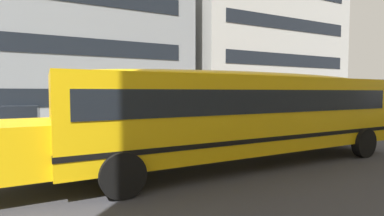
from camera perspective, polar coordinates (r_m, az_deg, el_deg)
The scene contains 9 objects.
ground_plane at distance 12.72m, azimuth 15.24°, elevation -7.19°, with size 400.00×400.00×0.00m, color #38383D.
sidewalk_far at distance 19.71m, azimuth -1.09°, elevation -3.40°, with size 120.00×3.00×0.01m, color gray.
lane_centreline at distance 12.72m, azimuth 15.24°, elevation -7.18°, with size 110.00×0.16×0.01m, color silver.
school_bus at distance 9.06m, azimuth 9.23°, elevation -0.30°, with size 13.01×3.09×2.90m.
parked_car_red_by_hydrant at distance 20.66m, azimuth 16.29°, elevation -0.89°, with size 3.97×2.01×1.64m.
parked_car_teal_by_lamppost at distance 15.40m, azimuth -31.89°, elevation -2.59°, with size 3.96×1.99×1.64m.
parked_car_dark_blue_by_entrance at distance 26.79m, azimuth 29.62°, elevation -0.27°, with size 3.94×1.96×1.64m.
apartment_block_far_left at distance 25.55m, azimuth -23.96°, elevation 12.79°, with size 17.31×11.89×13.30m.
apartment_block_far_centre at distance 32.37m, azimuth 10.97°, elevation 13.78°, with size 16.05×12.37×16.50m.
Camera 1 is at (-8.31, -9.37, 2.27)m, focal length 26.76 mm.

